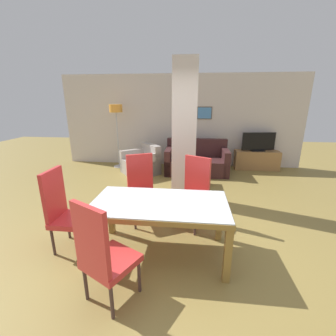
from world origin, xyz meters
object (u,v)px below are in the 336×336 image
Objects in this scene: dining_chair_far_left at (142,187)px; coffee_table at (194,177)px; dining_chair_near_left at (103,253)px; bottle at (191,166)px; dining_chair_head_left at (64,209)px; tv_screen at (259,142)px; floor_lamp at (116,114)px; armchair at (141,163)px; dining_table at (160,213)px; sofa at (196,162)px; dining_chair_far_right at (194,191)px; tv_stand at (256,160)px.

dining_chair_far_left is 1.97× the size of coffee_table.
dining_chair_near_left is 1.00× the size of dining_chair_far_left.
dining_chair_head_left is at bearing -123.82° from bottle.
dining_chair_head_left is at bearing 39.67° from tv_screen.
bottle is 0.15× the size of floor_lamp.
dining_chair_near_left is 1.18m from dining_chair_head_left.
armchair is (0.29, 3.35, -0.30)m from dining_chair_head_left.
dining_chair_head_left is at bearing -82.21° from floor_lamp.
dining_table is 1.42× the size of armchair.
dining_chair_head_left is 5.44m from tv_screen.
armchair is at bearing 3.58° from tv_screen.
sofa is 1.41× the size of armchair.
tv_stand is (1.85, 3.29, -0.30)m from dining_chair_far_right.
dining_chair_near_left is 0.90× the size of tv_stand.
dining_chair_near_left is 1.19× the size of tv_screen.
floor_lamp is (-1.82, 3.90, 0.97)m from dining_table.
dining_chair_head_left is (-1.29, 0.00, -0.02)m from dining_table.
tv_screen is at bearing -163.40° from sofa.
armchair reaches higher than bottle.
armchair is 1.28× the size of tv_screen.
armchair is 4.46× the size of bottle.
dining_chair_head_left is 0.66× the size of sofa.
dining_chair_far_left reaches higher than coffee_table.
dining_chair_head_left is at bearing -124.20° from coffee_table.
dining_table is 0.92m from dining_chair_near_left.
dining_chair_far_right is 0.93× the size of armchair.
dining_chair_near_left is 1.84m from dining_chair_far_right.
floor_lamp is (-2.25, 3.09, 0.99)m from dining_chair_far_right.
dining_chair_head_left is 1.00× the size of dining_chair_far_right.
coffee_table is (0.89, 3.38, -0.37)m from dining_chair_near_left.
dining_chair_head_left is 4.06m from floor_lamp.
tv_screen is 0.51× the size of floor_lamp.
dining_chair_head_left is 4.01m from sofa.
tv_stand is at bearing 180.00° from tv_screen.
coffee_table is at bearing 79.95° from dining_table.
coffee_table is at bearing -140.08° from tv_stand.
sofa is 2.99× the size of coffee_table.
bottle is 0.22× the size of tv_stand.
dining_chair_head_left is at bearing 136.33° from armchair.
tv_stand is at bearing 89.02° from dining_chair_near_left.
dining_chair_near_left is 4.49m from sofa.
bottle is at bearing -59.72° from dining_chair_far_right.
sofa reaches higher than dining_table.
dining_table is at bearing -100.05° from coffee_table.
dining_table is 4.69m from tv_screen.
bottle is at bearing -33.10° from floor_lamp.
dining_chair_head_left is 1.90m from dining_chair_far_right.
floor_lamp is (-4.10, -0.20, 1.30)m from tv_stand.
dining_chair_far_left is 1.78m from bottle.
dining_table is at bearing 157.94° from armchair.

